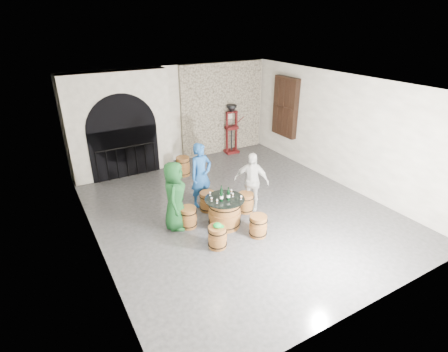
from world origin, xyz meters
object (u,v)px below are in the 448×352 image
person_blue (201,175)px  corking_press (232,125)px  wine_bottle_right (221,193)px  wine_bottle_center (228,195)px  person_white (251,181)px  barrel_table (225,212)px  wine_bottle_left (221,196)px  person_green (175,196)px  barrel_stool_near_right (258,226)px  side_barrel (183,166)px  barrel_stool_far (208,201)px  barrel_stool_left (188,217)px  barrel_stool_right (246,203)px  barrel_stool_near_left (217,237)px

person_blue → corking_press: 4.03m
wine_bottle_right → wine_bottle_center: bearing=-57.7°
person_white → barrel_table: bearing=-111.6°
wine_bottle_center → wine_bottle_right: (-0.10, 0.15, 0.00)m
wine_bottle_left → wine_bottle_right: same height
person_green → barrel_stool_near_right: bearing=-99.7°
wine_bottle_center → side_barrel: (0.28, 3.29, -0.56)m
barrel_stool_far → wine_bottle_center: size_ratio=1.57×
person_white → barrel_stool_far: bearing=-157.6°
person_blue → corking_press: size_ratio=0.97×
side_barrel → barrel_stool_near_right: bearing=-88.2°
wine_bottle_center → corking_press: corking_press is taller
barrel_stool_left → corking_press: bearing=47.4°
barrel_stool_left → person_green: (-0.25, 0.13, 0.58)m
person_blue → person_white: bearing=-47.1°
barrel_table → barrel_stool_right: (0.81, 0.32, -0.11)m
barrel_stool_right → corking_press: size_ratio=0.29×
barrel_stool_right → wine_bottle_center: bearing=-152.0°
barrel_stool_near_right → barrel_stool_near_left: bearing=175.6°
barrel_stool_right → person_blue: bearing=132.8°
wine_bottle_left → corking_press: 5.09m
person_white → person_green: bearing=-136.7°
barrel_table → person_green: person_green is taller
barrel_stool_near_left → side_barrel: bearing=76.9°
person_white → person_blue: bearing=-171.1°
barrel_stool_near_right → corking_press: bearing=65.4°
side_barrel → corking_press: size_ratio=0.34×
barrel_table → barrel_stool_near_right: size_ratio=1.85×
wine_bottle_right → barrel_stool_left: bearing=155.9°
barrel_table → barrel_stool_left: (-0.77, 0.40, -0.11)m
barrel_table → corking_press: (2.71, 4.18, 0.67)m
barrel_stool_right → corking_press: bearing=63.8°
barrel_table → barrel_stool_near_left: 0.88m
wine_bottle_left → wine_bottle_right: bearing=60.2°
barrel_stool_right → wine_bottle_right: 1.08m
corking_press → barrel_stool_near_left: bearing=-120.5°
corking_press → barrel_stool_left: bearing=-129.1°
barrel_stool_left → wine_bottle_right: 1.00m
barrel_stool_left → wine_bottle_center: (0.83, -0.48, 0.61)m
wine_bottle_right → barrel_table: bearing=-57.6°
barrel_stool_left → wine_bottle_left: bearing=-34.3°
person_green → barrel_stool_far: bearing=-40.6°
wine_bottle_center → corking_press: bearing=58.1°
barrel_stool_right → wine_bottle_center: 1.05m
person_green → person_blue: bearing=-25.4°
barrel_stool_near_right → barrel_stool_near_left: 1.02m
barrel_stool_far → person_green: person_green is taller
wine_bottle_left → corking_press: corking_press is taller
barrel_stool_right → side_barrel: bearing=99.3°
wine_bottle_center → person_white: bearing=26.7°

